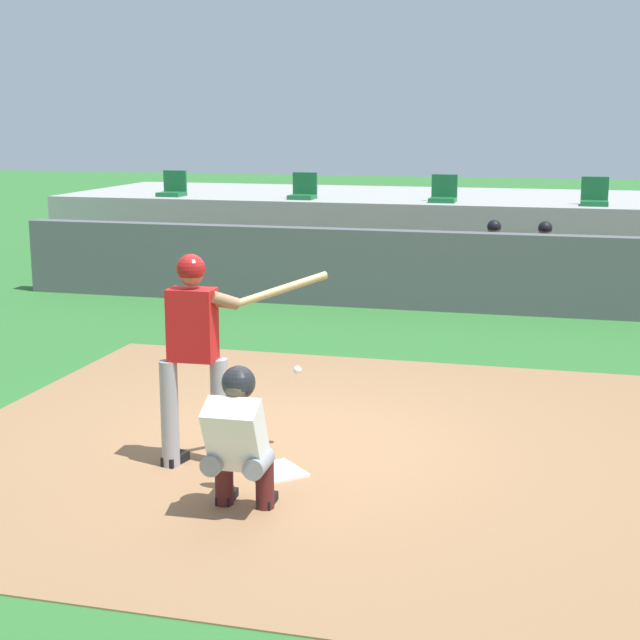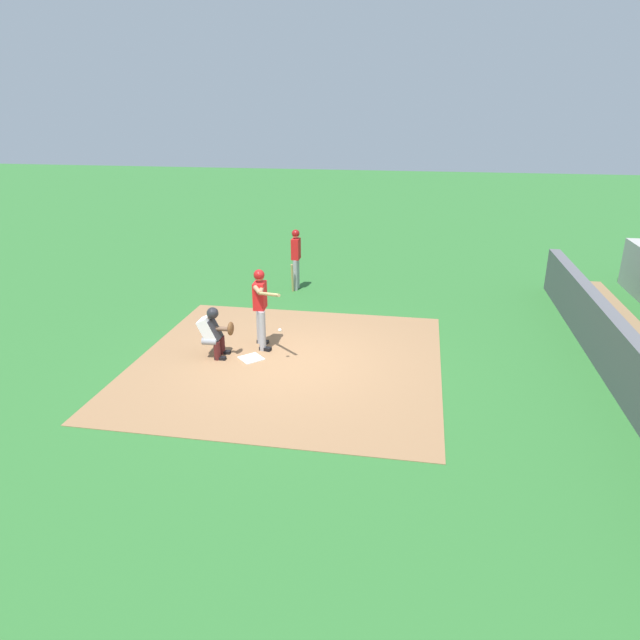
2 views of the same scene
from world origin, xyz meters
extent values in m
plane|color=#2D6B2D|center=(0.00, 0.00, 0.00)|extent=(80.00, 80.00, 0.00)
cube|color=#936B47|center=(0.00, 0.00, 0.01)|extent=(6.40, 6.40, 0.01)
cube|color=white|center=(0.00, -0.80, 0.02)|extent=(0.62, 0.62, 0.02)
cylinder|color=#99999E|center=(-0.89, -0.84, 0.46)|extent=(0.15, 0.15, 0.92)
cylinder|color=#99999E|center=(-0.51, -0.68, 0.46)|extent=(0.15, 0.15, 0.92)
cube|color=red|center=(-0.70, -0.76, 1.22)|extent=(0.39, 0.26, 0.60)
sphere|color=#996B4C|center=(-0.70, -0.76, 1.65)|extent=(0.21, 0.21, 0.21)
sphere|color=maroon|center=(-0.70, -0.76, 1.68)|extent=(0.24, 0.24, 0.24)
cylinder|color=#996B4C|center=(-0.62, -0.68, 1.43)|extent=(0.57, 0.17, 0.18)
cylinder|color=#996B4C|center=(-0.43, -0.73, 1.43)|extent=(0.25, 0.25, 0.17)
cylinder|color=tan|center=(-0.05, -0.37, 1.48)|extent=(0.66, 0.63, 0.24)
cube|color=black|center=(-0.88, -0.78, 0.04)|extent=(0.17, 0.28, 0.09)
cube|color=black|center=(-0.50, -0.62, 0.04)|extent=(0.17, 0.28, 0.09)
cylinder|color=gray|center=(-0.16, -1.66, 0.42)|extent=(0.17, 0.32, 0.16)
cylinder|color=#4C1919|center=(-0.17, -1.51, 0.21)|extent=(0.14, 0.14, 0.42)
cube|color=black|center=(-0.17, -1.45, 0.04)|extent=(0.12, 0.24, 0.08)
cylinder|color=gray|center=(0.16, -1.65, 0.42)|extent=(0.17, 0.32, 0.16)
cylinder|color=#4C1919|center=(0.15, -1.50, 0.21)|extent=(0.14, 0.14, 0.42)
cube|color=black|center=(0.15, -1.44, 0.04)|extent=(0.12, 0.24, 0.08)
cube|color=white|center=(0.00, -1.70, 0.64)|extent=(0.41, 0.45, 0.57)
cube|color=#2D2D33|center=(-0.01, -1.58, 0.64)|extent=(0.39, 0.26, 0.45)
sphere|color=brown|center=(-0.01, -1.62, 0.98)|extent=(0.21, 0.21, 0.21)
sphere|color=#232328|center=(-0.01, -1.60, 1.00)|extent=(0.25, 0.25, 0.25)
cylinder|color=brown|center=(-0.05, -1.48, 0.64)|extent=(0.11, 0.45, 0.10)
ellipsoid|color=brown|center=(-0.10, -1.26, 0.64)|extent=(0.28, 0.13, 0.30)
sphere|color=white|center=(0.02, -0.14, 0.73)|extent=(0.07, 0.07, 0.07)
cube|color=#59595E|center=(0.00, 6.50, 0.60)|extent=(13.00, 0.30, 1.20)
cube|color=olive|center=(0.00, 7.50, 0.23)|extent=(11.80, 0.44, 0.45)
cylinder|color=#939399|center=(0.94, 7.25, 0.49)|extent=(0.15, 0.40, 0.15)
cylinder|color=#939399|center=(0.94, 7.05, 0.23)|extent=(0.13, 0.13, 0.45)
cube|color=maroon|center=(0.94, 7.00, 0.04)|extent=(0.11, 0.24, 0.08)
cylinder|color=#939399|center=(1.20, 7.25, 0.49)|extent=(0.15, 0.40, 0.15)
cylinder|color=#939399|center=(1.20, 7.05, 0.23)|extent=(0.13, 0.13, 0.45)
cube|color=maroon|center=(1.20, 7.00, 0.04)|extent=(0.11, 0.24, 0.08)
cube|color=white|center=(1.07, 7.47, 0.76)|extent=(0.36, 0.22, 0.54)
sphere|color=brown|center=(1.07, 7.47, 1.15)|extent=(0.20, 0.20, 0.20)
sphere|color=black|center=(1.07, 7.47, 1.19)|extent=(0.22, 0.22, 0.22)
cylinder|color=brown|center=(0.87, 7.33, 0.65)|extent=(0.09, 0.41, 0.22)
cylinder|color=brown|center=(1.27, 7.33, 0.65)|extent=(0.09, 0.41, 0.22)
cylinder|color=#939399|center=(1.72, 7.25, 0.49)|extent=(0.15, 0.40, 0.15)
cylinder|color=#939399|center=(1.72, 7.05, 0.23)|extent=(0.13, 0.13, 0.45)
cube|color=maroon|center=(1.72, 7.00, 0.04)|extent=(0.11, 0.24, 0.08)
cylinder|color=#939399|center=(1.98, 7.25, 0.49)|extent=(0.15, 0.40, 0.15)
cylinder|color=#939399|center=(1.98, 7.05, 0.23)|extent=(0.13, 0.13, 0.45)
cube|color=maroon|center=(1.98, 7.00, 0.04)|extent=(0.11, 0.24, 0.08)
cube|color=white|center=(1.85, 7.47, 0.76)|extent=(0.36, 0.22, 0.54)
sphere|color=brown|center=(1.85, 7.47, 1.15)|extent=(0.20, 0.20, 0.20)
sphere|color=black|center=(1.85, 7.47, 1.19)|extent=(0.22, 0.22, 0.22)
cylinder|color=brown|center=(1.65, 7.33, 0.65)|extent=(0.09, 0.41, 0.22)
cylinder|color=brown|center=(2.05, 7.33, 0.65)|extent=(0.09, 0.41, 0.22)
cube|color=#9E9E99|center=(0.00, 10.90, 0.70)|extent=(15.00, 4.40, 1.40)
cube|color=#196033|center=(-5.20, 9.30, 1.44)|extent=(0.46, 0.46, 0.08)
cube|color=#196033|center=(-5.20, 9.50, 1.68)|extent=(0.46, 0.06, 0.40)
cube|color=#196033|center=(-2.60, 9.30, 1.44)|extent=(0.46, 0.46, 0.08)
cube|color=#196033|center=(-2.60, 9.50, 1.68)|extent=(0.46, 0.06, 0.40)
cube|color=#196033|center=(0.00, 9.30, 1.44)|extent=(0.46, 0.46, 0.08)
cube|color=#196033|center=(0.00, 9.50, 1.68)|extent=(0.46, 0.06, 0.40)
cube|color=#196033|center=(2.60, 9.30, 1.44)|extent=(0.46, 0.46, 0.08)
cube|color=#196033|center=(2.60, 9.50, 1.68)|extent=(0.46, 0.06, 0.40)
camera|label=1|loc=(2.29, -8.02, 2.89)|focal=54.52mm
camera|label=2|loc=(10.70, 2.61, 5.06)|focal=31.94mm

